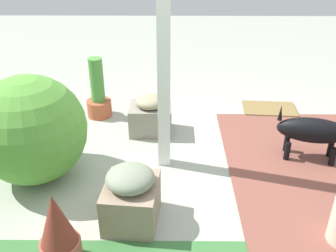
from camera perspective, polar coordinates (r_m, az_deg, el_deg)
ground_plane at (r=3.55m, az=6.07°, el=-5.26°), size 12.00×12.00×0.00m
brick_path at (r=3.60m, az=23.86°, el=-7.18°), size 1.80×2.40×0.02m
porch_pillar at (r=2.99m, az=-0.68°, el=15.27°), size 0.11×0.11×2.56m
stone_planter_nearest at (r=3.92m, az=-2.63°, el=1.64°), size 0.43×0.35×0.42m
stone_planter_mid at (r=2.79m, az=-5.56°, el=-10.49°), size 0.42×0.47×0.46m
round_shrub at (r=3.30m, az=-19.91°, el=-0.53°), size 0.91×0.91×0.91m
terracotta_pot_spiky at (r=2.54m, az=-16.20°, el=-15.11°), size 0.26×0.26×0.56m
terracotta_pot_tall at (r=4.30m, az=-10.45°, el=4.48°), size 0.27×0.27×0.68m
dog at (r=3.64m, az=21.86°, el=-0.64°), size 0.78×0.35×0.54m
doormat at (r=4.60m, az=15.02°, el=2.49°), size 0.63×0.42×0.03m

